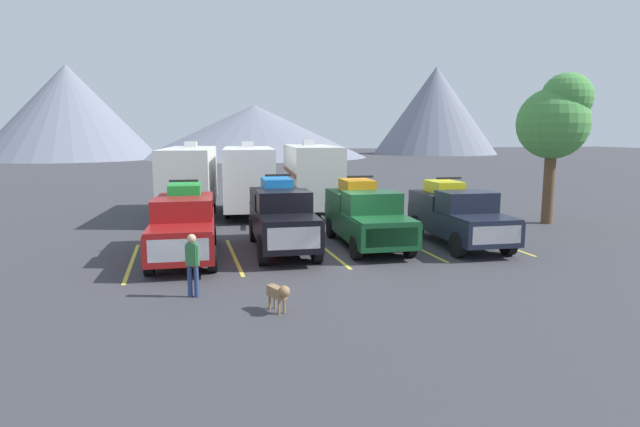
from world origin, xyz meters
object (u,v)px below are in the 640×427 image
Objects in this scene: pickup_truck_b at (281,216)px; camper_trailer_c at (311,174)px; pickup_truck_c at (365,215)px; dog at (279,293)px; pickup_truck_a at (184,223)px; pickup_truck_d at (457,214)px; camper_trailer_b at (249,177)px; camper_trailer_a at (190,177)px; person_a at (192,261)px.

pickup_truck_b is 0.66× the size of camper_trailer_c.
pickup_truck_c reaches higher than dog.
pickup_truck_a reaches higher than pickup_truck_d.
camper_trailer_b reaches higher than pickup_truck_d.
camper_trailer_b is at bearing 90.68° from pickup_truck_b.
pickup_truck_a is 1.07× the size of pickup_truck_d.
pickup_truck_c reaches higher than pickup_truck_d.
camper_trailer_a and camper_trailer_b have the same top height.
camper_trailer_c is 15.13m from person_a.
pickup_truck_a is 4.67m from person_a.
pickup_truck_d is at bearing -45.32° from camper_trailer_a.
dog is at bearing -94.61° from camper_trailer_b.
dog is at bearing -124.22° from pickup_truck_c.
dog is at bearing -101.14° from pickup_truck_b.
camper_trailer_a reaches higher than pickup_truck_d.
camper_trailer_c is at bearing 69.34° from pickup_truck_b.
camper_trailer_b reaches higher than dog.
pickup_truck_b is 6.64m from pickup_truck_d.
pickup_truck_b is at bearing -89.32° from camper_trailer_b.
camper_trailer_c is (3.27, 8.68, 0.77)m from pickup_truck_b.
pickup_truck_c is 3.44× the size of person_a.
camper_trailer_b is 13.73m from person_a.
pickup_truck_d is (10.00, -0.50, -0.01)m from pickup_truck_a.
camper_trailer_a reaches higher than pickup_truck_c.
camper_trailer_c reaches higher than pickup_truck_b.
camper_trailer_a reaches higher than pickup_truck_a.
camper_trailer_c reaches higher than camper_trailer_a.
pickup_truck_c is 9.11m from camper_trailer_b.
pickup_truck_c is 8.07m from person_a.
camper_trailer_c is (6.67, 8.95, 0.85)m from pickup_truck_a.
pickup_truck_b is 6.97× the size of dog.
camper_trailer_b is (3.30, 8.67, 0.81)m from pickup_truck_a.
camper_trailer_c is 16.12m from dog.
pickup_truck_b reaches higher than pickup_truck_d.
pickup_truck_a reaches higher than pickup_truck_c.
pickup_truck_d is at bearing 36.79° from dog.
person_a is 1.98× the size of dog.
pickup_truck_a is 1.04× the size of pickup_truck_c.
camper_trailer_a is 1.05× the size of camper_trailer_c.
pickup_truck_c reaches higher than person_a.
person_a is at bearing -115.57° from camper_trailer_c.
camper_trailer_a reaches higher than person_a.
person_a is at bearing 137.45° from dog.
pickup_truck_d reaches higher than dog.
dog is (1.92, -1.76, -0.47)m from person_a.
camper_trailer_a is (-6.19, 8.99, 0.82)m from pickup_truck_c.
pickup_truck_a is at bearing -92.47° from camper_trailer_a.
pickup_truck_d is 10.06m from camper_trailer_c.
dog is (-1.32, -6.69, -0.76)m from pickup_truck_b.
pickup_truck_b is 9.45m from camper_trailer_a.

